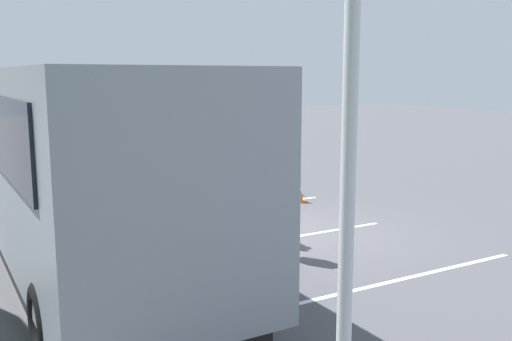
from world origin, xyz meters
TOP-DOWN VIEW (x-y plane):
  - ground_plane at (0.00, 0.00)m, footprint 80.00×80.00m
  - tour_bus at (0.29, 4.06)m, footprint 9.39×2.70m
  - spectator_far_left at (-1.11, 1.03)m, footprint 0.58×0.37m
  - spectator_left at (-0.06, 0.88)m, footprint 0.58×0.35m
  - spectator_centre at (0.91, 0.82)m, footprint 0.58×0.36m
  - parked_motorcycle_silver at (0.58, 1.65)m, footprint 2.05×0.58m
  - stunt_motorcycle at (3.97, -1.88)m, footprint 1.82×1.14m
  - flagpole at (-6.99, 4.47)m, footprint 0.78×0.36m
  - traffic_cone at (2.27, -1.86)m, footprint 0.34×0.34m
  - bay_line_a at (-3.10, -0.31)m, footprint 0.22×4.46m
  - bay_line_b at (-0.28, -0.31)m, footprint 0.20×3.56m
  - bay_line_c at (2.54, -0.31)m, footprint 0.23×4.53m

SIDE VIEW (x-z plane):
  - ground_plane at x=0.00m, z-range 0.00..0.00m
  - bay_line_a at x=-3.10m, z-range 0.00..0.01m
  - bay_line_b at x=-0.28m, z-range 0.00..0.01m
  - bay_line_c at x=2.54m, z-range 0.00..0.01m
  - traffic_cone at x=2.27m, z-range -0.01..0.62m
  - parked_motorcycle_silver at x=0.58m, z-range -0.01..0.97m
  - stunt_motorcycle at x=3.97m, z-range 0.14..1.91m
  - spectator_left at x=-0.06m, z-range 0.17..1.89m
  - spectator_centre at x=0.91m, z-range 0.17..1.90m
  - spectator_far_left at x=-1.11m, z-range 0.17..1.91m
  - tour_bus at x=0.29m, z-range 0.02..3.27m
  - flagpole at x=-6.99m, z-range -0.05..5.79m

